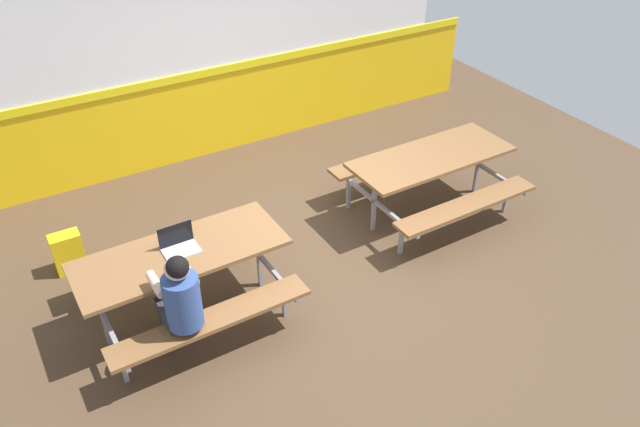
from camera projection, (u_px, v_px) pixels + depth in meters
The scene contains 7 objects.
ground_plane at pixel (320, 256), 6.75m from camera, with size 10.00×10.00×0.02m, color #4C3826.
accent_backdrop at pixel (212, 62), 7.97m from camera, with size 8.00×0.14×2.60m.
picnic_table_left at pixel (182, 266), 5.71m from camera, with size 1.91×1.58×0.74m.
picnic_table_right at pixel (430, 168), 7.13m from camera, with size 1.91×1.58×0.74m.
student_nearer at pixel (180, 300), 5.15m from camera, with size 0.37×0.53×1.21m.
laptop_silver at pixel (179, 245), 5.62m from camera, with size 0.32×0.23×0.22m.
backpack_dark at pixel (68, 252), 6.45m from camera, with size 0.30×0.22×0.44m.
Camera 1 is at (-2.66, -4.56, 4.23)m, focal length 35.32 mm.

